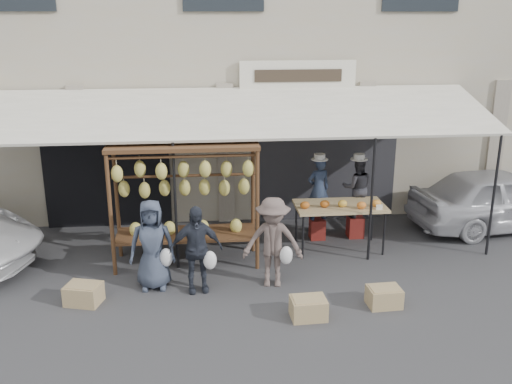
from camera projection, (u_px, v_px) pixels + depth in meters
ground_plane at (238, 295)px, 9.26m from camera, size 90.00×90.00×0.00m
shophouse at (219, 43)px, 14.32m from camera, size 24.00×6.15×7.30m
awning at (229, 114)px, 10.65m from camera, size 10.00×2.35×2.92m
banana_rack at (184, 181)px, 9.97m from camera, size 2.60×0.90×2.24m
produce_table at (340, 207)px, 10.78m from camera, size 1.70×0.90×1.04m
vendor_left at (319, 189)px, 11.26m from camera, size 0.52×0.40×1.27m
vendor_right at (357, 188)px, 11.35m from camera, size 0.66×0.55×1.23m
customer_left at (152, 245)px, 9.29m from camera, size 0.75×0.49×1.52m
customer_mid at (196, 249)px, 9.20m from camera, size 0.89×0.46×1.46m
customer_right at (273, 242)px, 9.37m from camera, size 1.07×0.72×1.54m
stool_left at (317, 229)px, 11.51m from camera, size 0.35×0.35×0.41m
stool_right at (355, 227)px, 11.60m from camera, size 0.35×0.35×0.43m
crate_near_a at (308, 308)px, 8.52m from camera, size 0.54×0.42×0.31m
crate_near_b at (384, 297)px, 8.87m from camera, size 0.52×0.41×0.30m
crate_far at (84, 294)px, 8.95m from camera, size 0.62×0.53×0.32m
sedan at (500, 199)px, 11.96m from camera, size 3.97×1.98×1.30m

